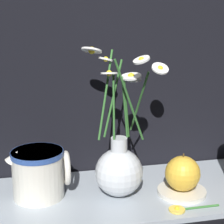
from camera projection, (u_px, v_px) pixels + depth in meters
ground_plane at (109, 198)px, 0.90m from camera, size 6.00×6.00×0.00m
shelf at (109, 196)px, 0.90m from camera, size 0.85×0.29×0.01m
vase_with_flowers at (119, 166)px, 0.88m from camera, size 0.21×0.17×0.35m
ceramic_pitcher at (39, 171)px, 0.87m from camera, size 0.15×0.12×0.12m
saucer_plate at (182, 191)px, 0.90m from camera, size 0.12×0.12×0.01m
orange_fruit at (183, 173)px, 0.89m from camera, size 0.08×0.08×0.09m
loose_daisy at (183, 209)px, 0.82m from camera, size 0.12×0.04×0.01m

